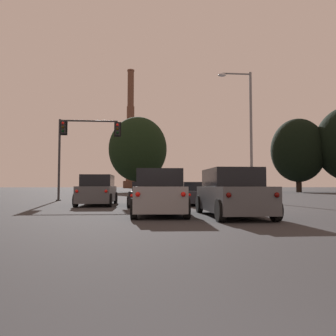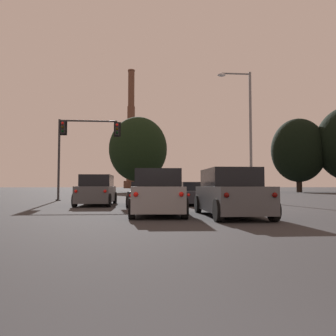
{
  "view_description": "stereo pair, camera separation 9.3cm",
  "coord_description": "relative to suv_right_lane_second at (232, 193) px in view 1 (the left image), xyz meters",
  "views": [
    {
      "loc": [
        -0.55,
        -0.82,
        1.18
      ],
      "look_at": [
        2.96,
        41.02,
        3.49
      ],
      "focal_mm": 35.0,
      "sensor_mm": 36.0,
      "label": 1
    },
    {
      "loc": [
        -0.46,
        -0.82,
        1.18
      ],
      "look_at": [
        2.96,
        41.02,
        3.49
      ],
      "focal_mm": 35.0,
      "sensor_mm": 36.0,
      "label": 2
    }
  ],
  "objects": [
    {
      "name": "smokestack",
      "position": [
        -9.14,
        163.73,
        24.27
      ],
      "size": [
        7.59,
        7.59,
        64.4
      ],
      "color": "#523427",
      "rests_on": "ground_plane"
    },
    {
      "name": "sedan_right_lane_front",
      "position": [
        -0.12,
        8.16,
        -0.23
      ],
      "size": [
        2.07,
        4.74,
        1.43
      ],
      "rotation": [
        0.0,
        0.0,
        0.02
      ],
      "color": "#232328",
      "rests_on": "ground_plane"
    },
    {
      "name": "treeline_right_mid",
      "position": [
        26.08,
        46.61,
        7.0
      ],
      "size": [
        10.15,
        9.13,
        13.91
      ],
      "color": "black",
      "rests_on": "ground_plane"
    },
    {
      "name": "suv_left_lane_front",
      "position": [
        -6.19,
        7.96,
        0.0
      ],
      "size": [
        2.13,
        4.92,
        1.86
      ],
      "rotation": [
        0.0,
        0.0,
        -0.01
      ],
      "color": "#4C4F54",
      "rests_on": "ground_plane"
    },
    {
      "name": "treeline_far_right",
      "position": [
        -4.12,
        51.94,
        7.53
      ],
      "size": [
        11.42,
        10.28,
        14.84
      ],
      "color": "black",
      "rests_on": "ground_plane"
    },
    {
      "name": "sedan_center_lane_front",
      "position": [
        -3.18,
        7.04,
        -0.23
      ],
      "size": [
        2.18,
        4.77,
        1.43
      ],
      "rotation": [
        0.0,
        0.0,
        -0.04
      ],
      "color": "black",
      "rests_on": "ground_plane"
    },
    {
      "name": "suv_right_lane_second",
      "position": [
        0.0,
        0.0,
        0.0
      ],
      "size": [
        2.11,
        4.91,
        1.86
      ],
      "rotation": [
        0.0,
        0.0,
        -0.0
      ],
      "color": "#4C4F54",
      "rests_on": "ground_plane"
    },
    {
      "name": "suv_center_lane_second",
      "position": [
        -2.77,
        1.1,
        0.0
      ],
      "size": [
        2.27,
        4.97,
        1.86
      ],
      "rotation": [
        0.0,
        0.0,
        -0.04
      ],
      "color": "gray",
      "rests_on": "ground_plane"
    },
    {
      "name": "street_lamp",
      "position": [
        4.51,
        11.61,
        5.03
      ],
      "size": [
        2.65,
        0.36,
        9.94
      ],
      "color": "slate",
      "rests_on": "ground_plane"
    },
    {
      "name": "traffic_light_overhead_left",
      "position": [
        -8.57,
        14.65,
        4.16
      ],
      "size": [
        5.18,
        0.5,
        6.65
      ],
      "color": "#2D2D30",
      "rests_on": "ground_plane"
    }
  ]
}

